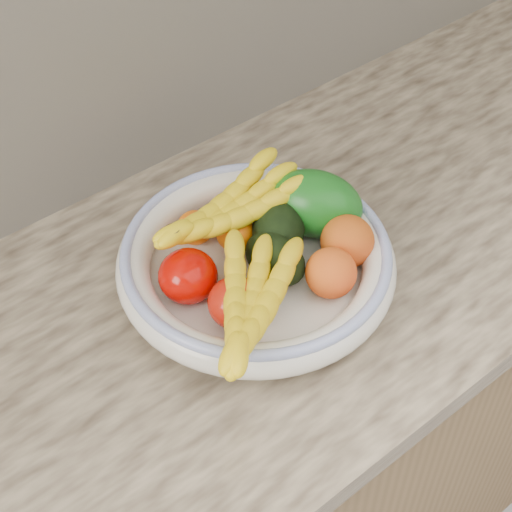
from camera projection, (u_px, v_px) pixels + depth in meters
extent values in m
cube|color=brown|center=(249.00, 446.00, 1.47)|extent=(2.40, 0.62, 0.86)
cube|color=#C3AD8B|center=(247.00, 286.00, 1.15)|extent=(2.44, 0.66, 0.04)
cube|color=beige|center=(112.00, 37.00, 1.12)|extent=(2.40, 0.02, 0.50)
cylinder|color=silver|center=(256.00, 281.00, 1.12)|extent=(0.13, 0.13, 0.02)
cylinder|color=silver|center=(256.00, 275.00, 1.11)|extent=(0.32, 0.32, 0.01)
torus|color=silver|center=(256.00, 262.00, 1.09)|extent=(0.39, 0.39, 0.05)
torus|color=#3C51AB|center=(256.00, 251.00, 1.08)|extent=(0.37, 0.37, 0.02)
ellipsoid|color=#FD6C05|center=(195.00, 228.00, 1.13)|extent=(0.07, 0.07, 0.05)
ellipsoid|color=#EF5505|center=(231.00, 208.00, 1.16)|extent=(0.06, 0.06, 0.05)
ellipsoid|color=orange|center=(236.00, 233.00, 1.12)|extent=(0.07, 0.07, 0.05)
ellipsoid|color=#B70600|center=(188.00, 276.00, 1.05)|extent=(0.11, 0.11, 0.07)
ellipsoid|color=#B1180A|center=(236.00, 303.00, 1.02)|extent=(0.08, 0.08, 0.07)
ellipsoid|color=black|center=(275.00, 259.00, 1.07)|extent=(0.08, 0.10, 0.07)
ellipsoid|color=black|center=(278.00, 229.00, 1.11)|extent=(0.13, 0.13, 0.08)
ellipsoid|color=#0F5412|center=(315.00, 204.00, 1.13)|extent=(0.18, 0.18, 0.12)
ellipsoid|color=orange|center=(331.00, 273.00, 1.05)|extent=(0.07, 0.07, 0.07)
ellipsoid|color=orange|center=(347.00, 241.00, 1.09)|extent=(0.10, 0.10, 0.08)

